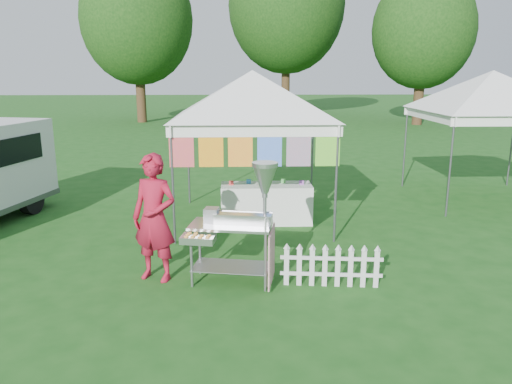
{
  "coord_description": "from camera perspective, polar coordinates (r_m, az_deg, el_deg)",
  "views": [
    {
      "loc": [
        -0.3,
        -6.36,
        2.98
      ],
      "look_at": [
        -0.01,
        1.37,
        1.1
      ],
      "focal_mm": 35.0,
      "sensor_mm": 36.0,
      "label": 1
    }
  ],
  "objects": [
    {
      "name": "ground",
      "position": [
        7.02,
        0.51,
        -11.43
      ],
      "size": [
        120.0,
        120.0,
        0.0
      ],
      "primitive_type": "plane",
      "color": "#184D16",
      "rests_on": "ground"
    },
    {
      "name": "canopy_main",
      "position": [
        9.85,
        -0.43,
        13.7
      ],
      "size": [
        4.24,
        4.24,
        3.45
      ],
      "color": "#59595E",
      "rests_on": "ground"
    },
    {
      "name": "canopy_right",
      "position": [
        12.75,
        25.54,
        12.41
      ],
      "size": [
        4.24,
        4.24,
        3.45
      ],
      "color": "#59595E",
      "rests_on": "ground"
    },
    {
      "name": "tree_left",
      "position": [
        31.02,
        -13.45,
        18.57
      ],
      "size": [
        6.4,
        6.4,
        9.53
      ],
      "color": "#352713",
      "rests_on": "ground"
    },
    {
      "name": "tree_mid",
      "position": [
        34.76,
        3.52,
        20.48
      ],
      "size": [
        7.6,
        7.6,
        11.52
      ],
      "color": "#352713",
      "rests_on": "ground"
    },
    {
      "name": "tree_right",
      "position": [
        30.25,
        18.61,
        17.14
      ],
      "size": [
        5.6,
        5.6,
        8.42
      ],
      "color": "#352713",
      "rests_on": "ground"
    },
    {
      "name": "donut_cart",
      "position": [
        6.97,
        -1.42,
        -2.5
      ],
      "size": [
        1.38,
        0.85,
        1.77
      ],
      "rotation": [
        0.0,
        0.0,
        -0.18
      ],
      "color": "gray",
      "rests_on": "ground"
    },
    {
      "name": "vendor",
      "position": [
        7.3,
        -11.54,
        -2.92
      ],
      "size": [
        0.8,
        0.67,
        1.86
      ],
      "primitive_type": "imported",
      "rotation": [
        0.0,
        0.0,
        -0.38
      ],
      "color": "maroon",
      "rests_on": "ground"
    },
    {
      "name": "picket_fence",
      "position": [
        7.18,
        8.59,
        -8.5
      ],
      "size": [
        1.43,
        0.18,
        0.56
      ],
      "rotation": [
        0.0,
        0.0,
        -0.11
      ],
      "color": "silver",
      "rests_on": "ground"
    },
    {
      "name": "display_table",
      "position": [
        10.04,
        1.18,
        -1.3
      ],
      "size": [
        1.8,
        0.7,
        0.78
      ],
      "primitive_type": "cube",
      "color": "white",
      "rests_on": "ground"
    }
  ]
}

